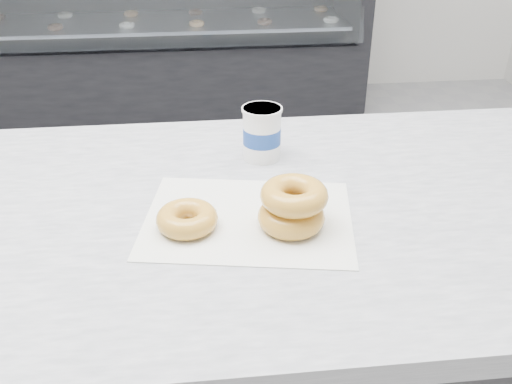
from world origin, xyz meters
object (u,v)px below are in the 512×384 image
at_px(donut_single, 187,219).
at_px(coffee_cup, 262,133).
at_px(donut_stack, 293,206).
at_px(display_case, 164,36).

relative_size(donut_single, coffee_cup, 0.94).
height_order(donut_single, coffee_cup, coffee_cup).
bearing_deg(donut_stack, coffee_cup, 94.20).
xyz_separation_m(donut_single, donut_stack, (0.17, -0.01, 0.02)).
bearing_deg(display_case, donut_single, -86.86).
bearing_deg(coffee_cup, display_case, 93.72).
height_order(display_case, coffee_cup, display_case).
relative_size(display_case, donut_stack, 15.79).
distance_m(donut_stack, coffee_cup, 0.26).
distance_m(donut_single, donut_stack, 0.17).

